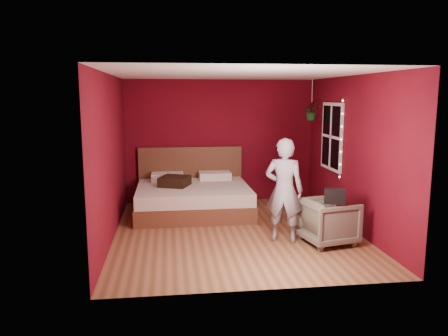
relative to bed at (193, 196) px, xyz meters
The scene contains 10 objects.
floor 1.55m from the bed, 65.15° to the right, with size 4.50×4.50×0.00m, color #92583A.
room_walls 2.04m from the bed, 65.15° to the right, with size 4.04×4.54×2.62m.
window 2.90m from the bed, 10.39° to the right, with size 0.05×0.97×1.27m.
fairy_lights 3.01m from the bed, 21.25° to the right, with size 0.04×0.04×1.45m.
bed is the anchor object (origin of this frame).
person 2.39m from the bed, 56.16° to the right, with size 0.60×0.39×1.63m, color gray.
armchair 2.89m from the bed, 47.31° to the right, with size 0.74×0.76×0.69m, color #6A6854.
handbag 3.11m from the bed, 50.45° to the right, with size 0.31×0.15×0.22m, color black.
throw_pillow 0.48m from the bed, 169.60° to the right, with size 0.52×0.52×0.18m, color black.
hanging_plant 2.92m from the bed, ahead, with size 0.40×0.37×0.83m.
Camera 1 is at (-1.10, -6.99, 2.26)m, focal length 35.00 mm.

